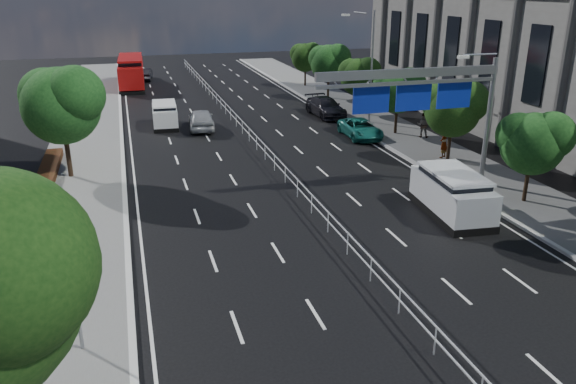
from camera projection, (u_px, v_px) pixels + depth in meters
name	position (u px, v px, depth m)	size (l,w,h in m)	color
ground	(388.00, 302.00, 20.36)	(160.00, 160.00, 0.00)	black
sidewalk_near	(49.00, 356.00, 17.31)	(5.00, 140.00, 0.14)	slate
kerb_near	(132.00, 342.00, 17.97)	(0.25, 140.00, 0.15)	silver
median_fence	(251.00, 137.00, 40.43)	(0.05, 85.00, 1.02)	silver
hedge_near	(11.00, 279.00, 21.24)	(1.00, 36.00, 0.44)	black
toilet_sign	(54.00, 270.00, 16.46)	(1.62, 0.18, 4.34)	gray
overhead_gantry	(428.00, 91.00, 29.23)	(10.24, 0.38, 7.45)	gray
streetlight_far	(369.00, 60.00, 44.72)	(2.78, 2.40, 9.00)	gray
civic_hall	(544.00, 46.00, 44.22)	(14.40, 36.00, 14.35)	slate
near_tree_back	(62.00, 101.00, 31.80)	(4.84, 4.51, 6.69)	black
far_tree_c	(534.00, 140.00, 28.41)	(3.52, 3.28, 4.94)	black
far_tree_d	(454.00, 106.00, 35.07)	(3.85, 3.59, 5.34)	black
far_tree_e	(399.00, 88.00, 41.86)	(3.63, 3.38, 5.13)	black
far_tree_f	(359.00, 75.00, 48.64)	(3.52, 3.28, 5.02)	black
far_tree_g	(329.00, 61.00, 55.30)	(3.96, 3.69, 5.45)	black
far_tree_h	(306.00, 56.00, 62.17)	(3.41, 3.18, 4.91)	black
white_minivan	(165.00, 115.00, 45.29)	(2.13, 4.54, 1.93)	black
red_bus	(131.00, 71.00, 62.83)	(3.07, 11.22, 3.32)	black
near_car_silver	(201.00, 119.00, 44.46)	(1.92, 4.78, 1.63)	#9EA1A5
near_car_dark	(145.00, 74.00, 67.58)	(1.52, 4.35, 1.43)	black
silver_minivan	(452.00, 194.00, 27.77)	(2.78, 5.57, 2.23)	black
parked_car_teal	(360.00, 129.00, 42.11)	(2.24, 4.87, 1.35)	#16665C
parked_car_dark	(326.00, 107.00, 49.00)	(2.22, 5.46, 1.58)	black
pedestrian_a	(444.00, 143.00, 36.57)	(0.72, 0.47, 1.98)	gray
pedestrian_b	(423.00, 125.00, 41.53)	(0.91, 0.71, 1.87)	gray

